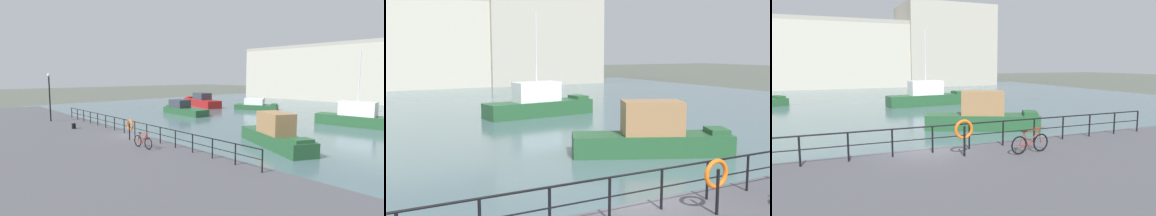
{
  "view_description": "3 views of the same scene",
  "coord_description": "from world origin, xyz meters",
  "views": [
    {
      "loc": [
        18.96,
        -11.81,
        5.31
      ],
      "look_at": [
        0.78,
        4.16,
        2.73
      ],
      "focal_mm": 28.23,
      "sensor_mm": 36.0,
      "label": 1
    },
    {
      "loc": [
        -7.19,
        -9.48,
        5.01
      ],
      "look_at": [
        0.34,
        4.0,
        3.04
      ],
      "focal_mm": 42.62,
      "sensor_mm": 36.0,
      "label": 2
    },
    {
      "loc": [
        -4.07,
        -13.65,
        4.48
      ],
      "look_at": [
        3.12,
        3.12,
        2.14
      ],
      "focal_mm": 33.02,
      "sensor_mm": 36.0,
      "label": 3
    }
  ],
  "objects": [
    {
      "name": "parked_bicycle",
      "position": [
        3.62,
        -2.27,
        1.37
      ],
      "size": [
        1.77,
        0.19,
        0.98
      ],
      "rotation": [
        0.0,
        0.0,
        0.07
      ],
      "color": "black",
      "rests_on": "quay_promenade"
    },
    {
      "name": "water_basin",
      "position": [
        0.0,
        30.2,
        0.01
      ],
      "size": [
        80.0,
        60.0,
        0.01
      ],
      "primitive_type": "cube",
      "color": "#476066",
      "rests_on": "ground_plane"
    },
    {
      "name": "harbor_building",
      "position": [
        6.58,
        56.23,
        6.39
      ],
      "size": [
        60.27,
        14.11,
        15.86
      ],
      "color": "#B2AD9E",
      "rests_on": "ground_plane"
    },
    {
      "name": "moored_blue_motorboat",
      "position": [
        7.04,
        22.04,
        0.96
      ],
      "size": [
        8.73,
        2.95,
        7.84
      ],
      "rotation": [
        0.0,
        0.0,
        0.1
      ],
      "color": "#23512D",
      "rests_on": "water_basin"
    },
    {
      "name": "life_ring_stand",
      "position": [
        1.06,
        -1.67,
        1.95
      ],
      "size": [
        0.75,
        0.16,
        1.4
      ],
      "color": "black",
      "rests_on": "quay_promenade"
    },
    {
      "name": "quay_railing",
      "position": [
        -0.66,
        -0.75,
        1.71
      ],
      "size": [
        23.69,
        0.07,
        1.08
      ],
      "color": "black",
      "rests_on": "quay_promenade"
    },
    {
      "name": "ground_plane",
      "position": [
        0.0,
        0.0,
        0.0
      ],
      "size": [
        240.0,
        240.0,
        0.0
      ],
      "primitive_type": "plane",
      "color": "#4C5147"
    },
    {
      "name": "moored_green_narrowboat",
      "position": [
        6.41,
        7.53,
        0.96
      ],
      "size": [
        7.68,
        5.07,
        2.6
      ],
      "rotation": [
        0.0,
        0.0,
        -0.45
      ],
      "color": "#23512D",
      "rests_on": "water_basin"
    }
  ]
}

